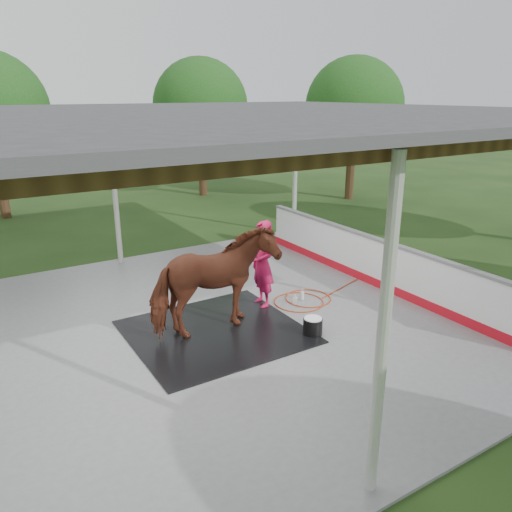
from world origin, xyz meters
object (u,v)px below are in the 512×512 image
handler (263,264)px  wash_bucket (313,326)px  horse (214,282)px  dasher_board (374,262)px

handler → wash_bucket: bearing=7.6°
horse → wash_bucket: bearing=-125.2°
horse → wash_bucket: (1.51, -1.04, -0.84)m
dasher_board → handler: size_ratio=4.32×
dasher_board → horse: 4.36m
handler → dasher_board: bearing=88.9°
dasher_board → horse: (-4.32, -0.29, 0.47)m
wash_bucket → handler: bearing=92.1°
dasher_board → horse: bearing=-176.2°
dasher_board → wash_bucket: dasher_board is taller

